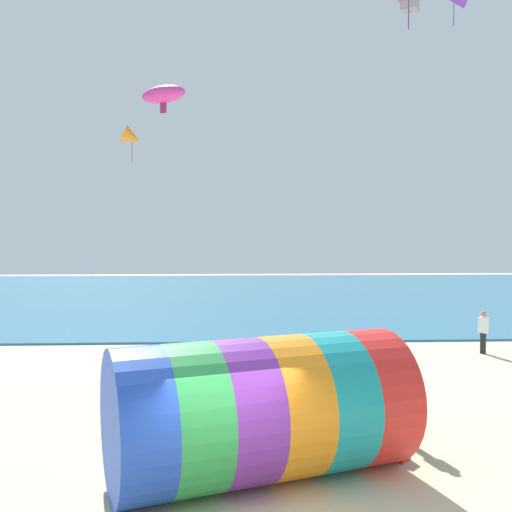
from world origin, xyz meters
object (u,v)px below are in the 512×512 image
giant_inflatable_tube (262,409)px  kite_magenta_parafoil (163,94)px  kite_orange_delta (132,137)px  kite_handler (411,411)px  bystander_mid_beach (483,332)px  cooler_box (396,451)px

giant_inflatable_tube → kite_magenta_parafoil: (-2.21, 2.23, 6.85)m
kite_orange_delta → kite_magenta_parafoil: 12.35m
kite_handler → kite_magenta_parafoil: bearing=174.0°
kite_orange_delta → bystander_mid_beach: kite_orange_delta is taller
giant_inflatable_tube → kite_magenta_parafoil: bearing=134.7°
cooler_box → kite_magenta_parafoil: bearing=165.3°
giant_inflatable_tube → kite_handler: bearing=24.1°
kite_magenta_parafoil → cooler_box: (5.26, -1.37, -8.11)m
kite_handler → cooler_box: size_ratio=3.15×
giant_inflatable_tube → kite_orange_delta: 16.98m
kite_orange_delta → bystander_mid_beach: 17.24m
kite_orange_delta → cooler_box: bearing=-59.0°
cooler_box → kite_handler: bearing=53.3°
giant_inflatable_tube → kite_handler: 4.01m
kite_magenta_parafoil → bystander_mid_beach: kite_magenta_parafoil is taller
kite_handler → bystander_mid_beach: 11.82m
giant_inflatable_tube → bystander_mid_beach: size_ratio=3.75×
giant_inflatable_tube → kite_handler: size_ratio=4.05×
kite_magenta_parafoil → bystander_mid_beach: (12.09, 9.41, -7.38)m
kite_orange_delta → giant_inflatable_tube: bearing=-70.7°
kite_orange_delta → kite_handler: bearing=-55.7°
kite_orange_delta → kite_magenta_parafoil: kite_orange_delta is taller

